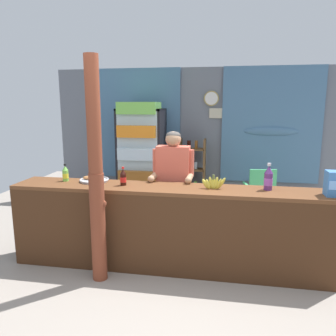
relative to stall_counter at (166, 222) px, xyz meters
name	(u,v)px	position (x,y,z in m)	size (l,w,h in m)	color
ground_plane	(187,241)	(0.14, 0.84, -0.58)	(8.32, 8.32, 0.00)	gray
back_wall_curtained	(200,135)	(0.15, 2.81, 0.71)	(5.52, 0.22, 2.51)	slate
stall_counter	(166,222)	(0.00, 0.00, 0.00)	(3.54, 0.50, 0.95)	brown
timber_post	(96,178)	(-0.67, -0.28, 0.53)	(0.18, 0.16, 2.32)	brown
drink_fridge	(141,151)	(-0.84, 2.21, 0.46)	(0.78, 0.73, 1.89)	black
bottle_shelf_rack	(192,171)	(0.04, 2.49, 0.07)	(0.48, 0.28, 1.24)	brown
plastic_lawn_chair	(260,190)	(1.19, 1.90, -0.09)	(0.51, 0.51, 0.86)	#4CC675
shopkeeper	(173,177)	(-0.01, 0.57, 0.38)	(0.52, 0.42, 1.53)	#28282D
soda_bottle_grape_soda	(268,179)	(1.08, 0.18, 0.49)	(0.09, 0.09, 0.29)	#56286B
soda_bottle_lime_soda	(65,174)	(-1.25, 0.19, 0.46)	(0.07, 0.07, 0.21)	#75C64C
soda_bottle_cola	(123,178)	(-0.51, 0.11, 0.46)	(0.07, 0.07, 0.21)	black
snack_box_biscuit	(335,184)	(1.70, 0.04, 0.49)	(0.17, 0.16, 0.25)	#3D75B7
pastry_tray	(94,180)	(-0.91, 0.23, 0.39)	(0.34, 0.34, 0.06)	#BCBCC1
banana_bunch	(213,183)	(0.50, 0.12, 0.43)	(0.28, 0.06, 0.16)	#DBCC42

